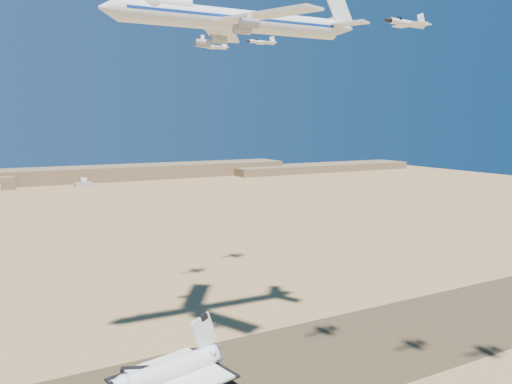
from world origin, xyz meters
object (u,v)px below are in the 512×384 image
chase_jet_e (212,47)px  shuttle (166,374)px  carrier_747 (228,20)px  chase_jet_f (261,42)px  chase_jet_a (406,23)px

chase_jet_e → shuttle: bearing=-129.5°
shuttle → carrier_747: 100.75m
carrier_747 → chase_jet_e: (16.23, 48.97, 0.03)m
shuttle → chase_jet_f: bearing=33.1°
chase_jet_a → chase_jet_e: chase_jet_e is taller
shuttle → chase_jet_f: size_ratio=2.46×
chase_jet_f → shuttle: bearing=-134.7°
chase_jet_e → chase_jet_f: chase_jet_f is taller
chase_jet_e → chase_jet_f: size_ratio=0.92×
carrier_747 → chase_jet_f: 78.14m
shuttle → chase_jet_a: (53.95, -29.91, 92.50)m
shuttle → carrier_747: bearing=8.5°
shuttle → chase_jet_e: 120.54m
chase_jet_e → chase_jet_a: bearing=-86.2°
shuttle → chase_jet_a: size_ratio=2.49×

